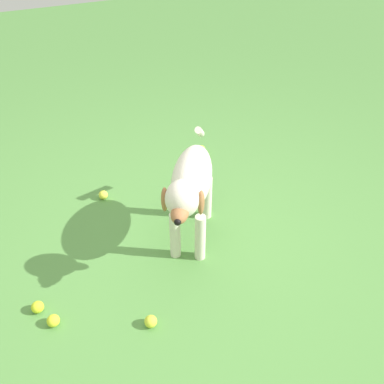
{
  "coord_description": "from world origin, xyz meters",
  "views": [
    {
      "loc": [
        0.84,
        1.53,
        1.81
      ],
      "look_at": [
        -0.08,
        -0.18,
        0.34
      ],
      "focal_mm": 37.81,
      "sensor_mm": 36.0,
      "label": 1
    }
  ],
  "objects_px": {
    "tennis_ball_2": "(201,149)",
    "tennis_ball_4": "(38,307)",
    "tennis_ball_3": "(53,321)",
    "dog": "(191,184)",
    "tennis_ball_1": "(103,195)",
    "tennis_ball_0": "(151,321)"
  },
  "relations": [
    {
      "from": "tennis_ball_2",
      "to": "tennis_ball_4",
      "type": "bearing_deg",
      "value": 32.61
    },
    {
      "from": "tennis_ball_4",
      "to": "tennis_ball_3",
      "type": "bearing_deg",
      "value": 113.3
    },
    {
      "from": "dog",
      "to": "tennis_ball_2",
      "type": "bearing_deg",
      "value": -176.95
    },
    {
      "from": "tennis_ball_3",
      "to": "tennis_ball_4",
      "type": "bearing_deg",
      "value": -66.7
    },
    {
      "from": "dog",
      "to": "tennis_ball_1",
      "type": "xyz_separation_m",
      "value": [
        0.35,
        -0.68,
        -0.41
      ]
    },
    {
      "from": "tennis_ball_2",
      "to": "tennis_ball_3",
      "type": "distance_m",
      "value": 1.87
    },
    {
      "from": "tennis_ball_4",
      "to": "dog",
      "type": "bearing_deg",
      "value": -174.6
    },
    {
      "from": "dog",
      "to": "tennis_ball_2",
      "type": "distance_m",
      "value": 1.15
    },
    {
      "from": "tennis_ball_2",
      "to": "tennis_ball_0",
      "type": "bearing_deg",
      "value": 51.99
    },
    {
      "from": "dog",
      "to": "tennis_ball_1",
      "type": "relative_size",
      "value": 12.6
    },
    {
      "from": "dog",
      "to": "tennis_ball_4",
      "type": "xyz_separation_m",
      "value": [
        0.97,
        0.09,
        -0.41
      ]
    },
    {
      "from": "tennis_ball_1",
      "to": "tennis_ball_4",
      "type": "height_order",
      "value": "same"
    },
    {
      "from": "tennis_ball_0",
      "to": "tennis_ball_1",
      "type": "bearing_deg",
      "value": -96.33
    },
    {
      "from": "tennis_ball_3",
      "to": "tennis_ball_4",
      "type": "xyz_separation_m",
      "value": [
        0.05,
        -0.12,
        0.0
      ]
    },
    {
      "from": "tennis_ball_3",
      "to": "tennis_ball_4",
      "type": "relative_size",
      "value": 1.0
    },
    {
      "from": "tennis_ball_0",
      "to": "tennis_ball_1",
      "type": "xyz_separation_m",
      "value": [
        -0.13,
        -1.14,
        0.0
      ]
    },
    {
      "from": "dog",
      "to": "tennis_ball_2",
      "type": "relative_size",
      "value": 12.6
    },
    {
      "from": "tennis_ball_3",
      "to": "dog",
      "type": "bearing_deg",
      "value": -166.73
    },
    {
      "from": "tennis_ball_4",
      "to": "tennis_ball_0",
      "type": "bearing_deg",
      "value": 143.35
    },
    {
      "from": "tennis_ball_0",
      "to": "tennis_ball_3",
      "type": "xyz_separation_m",
      "value": [
        0.44,
        -0.24,
        0.0
      ]
    },
    {
      "from": "dog",
      "to": "tennis_ball_3",
      "type": "relative_size",
      "value": 12.6
    },
    {
      "from": "tennis_ball_0",
      "to": "tennis_ball_4",
      "type": "height_order",
      "value": "same"
    }
  ]
}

